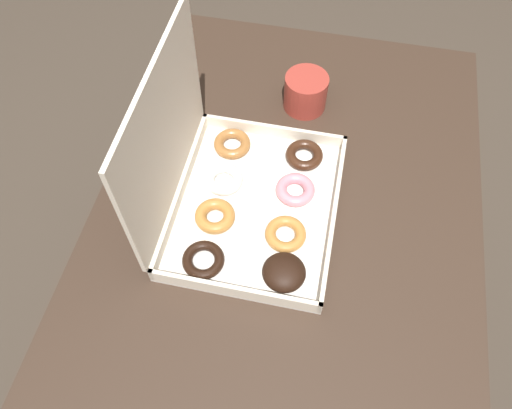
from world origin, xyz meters
name	(u,v)px	position (x,y,z in m)	size (l,w,h in m)	color
ground_plane	(271,352)	(0.00, 0.00, 0.00)	(8.00, 8.00, 0.00)	#42382D
dining_table	(279,263)	(0.00, 0.00, 0.66)	(1.21, 0.76, 0.77)	#38281E
donut_box	(233,189)	(0.05, 0.10, 0.83)	(0.38, 0.32, 0.33)	silver
coffee_mug	(306,92)	(0.35, 0.01, 0.81)	(0.10, 0.10, 0.08)	#A3382D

